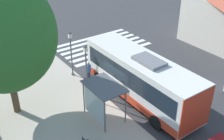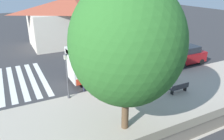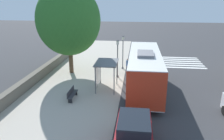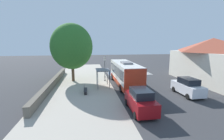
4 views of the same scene
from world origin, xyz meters
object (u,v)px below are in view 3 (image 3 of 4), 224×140
Objects in this scene: bench at (72,94)px; street_lamp_far at (123,49)px; street_lamp_near at (118,55)px; pedestrian at (128,65)px; parked_car_behind_bus at (134,136)px; shade_tree at (69,20)px; bus_shelter at (105,66)px; bus at (144,70)px.

bench is 0.47× the size of street_lamp_far.
bench is 6.85m from street_lamp_near.
pedestrian is at bearing 60.12° from bench.
street_lamp_near is at bearing 99.52° from parked_car_behind_bus.
shade_tree is at bearing 171.26° from street_lamp_near.
parked_car_behind_bus is at bearing -71.72° from bus_shelter.
parked_car_behind_bus is at bearing -49.22° from bench.
bus is 2.59× the size of street_lamp_far.
bench is 8.65m from shade_tree.
bus_shelter is 8.95m from parked_car_behind_bus.
bench is (-5.81, -2.79, -1.38)m from bus.
street_lamp_far is at bearing 96.36° from parked_car_behind_bus.
pedestrian is 2.15m from street_lamp_far.
bench is 0.20× the size of shade_tree.
bus_shelter is 1.52× the size of bench.
street_lamp_near reaches higher than bench.
bus is 9.53m from shade_tree.
bench is at bearing -132.84° from bus_shelter.
bus_shelter is at bearing 108.28° from parked_car_behind_bus.
street_lamp_far reaches higher than pedestrian.
shade_tree reaches higher than parked_car_behind_bus.
street_lamp_near is 0.90× the size of parked_car_behind_bus.
shade_tree is at bearing 154.18° from bus.
bench is at bearing -154.32° from bus.
shade_tree is 2.15× the size of parked_car_behind_bus.
bus_shelter reaches higher than bench.
shade_tree is (-2.05, 6.59, 5.21)m from bench.
pedestrian is at bearing 5.56° from shade_tree.
bus reaches higher than pedestrian.
shade_tree is (-6.18, -0.60, 4.72)m from pedestrian.
bus reaches higher than parked_car_behind_bus.
bus_shelter is at bearing -43.05° from shade_tree.
pedestrian reaches higher than bench.
bus_shelter is 3.79m from bench.
bus is at bearing 25.68° from bench.
bench is at bearing -118.49° from street_lamp_near.
bus is 8.79m from parked_car_behind_bus.
parked_car_behind_bus is (7.16, -12.52, -4.67)m from shade_tree.
bus_shelter is 0.65× the size of parked_car_behind_bus.
bus_shelter is at bearing -111.09° from pedestrian.
street_lamp_near is 0.42× the size of shade_tree.
street_lamp_near is at bearing -125.21° from pedestrian.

